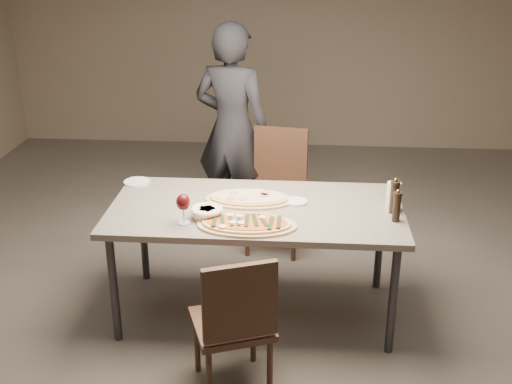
# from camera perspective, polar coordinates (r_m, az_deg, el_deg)

# --- Properties ---
(room) EXTENTS (7.00, 7.00, 7.00)m
(room) POSITION_cam_1_polar(r_m,az_deg,el_deg) (3.72, 0.00, 7.84)
(room) COLOR #554F49
(room) RESTS_ON ground
(dining_table) EXTENTS (1.80, 0.90, 0.75)m
(dining_table) POSITION_cam_1_polar(r_m,az_deg,el_deg) (3.96, 0.00, -2.10)
(dining_table) COLOR slate
(dining_table) RESTS_ON ground
(zucchini_pizza) EXTENTS (0.58, 0.32, 0.05)m
(zucchini_pizza) POSITION_cam_1_polar(r_m,az_deg,el_deg) (3.68, -0.85, -2.85)
(zucchini_pizza) COLOR tan
(zucchini_pizza) RESTS_ON dining_table
(ham_pizza) EXTENTS (0.55, 0.31, 0.04)m
(ham_pizza) POSITION_cam_1_polar(r_m,az_deg,el_deg) (4.02, -0.63, -0.58)
(ham_pizza) COLOR tan
(ham_pizza) RESTS_ON dining_table
(bread_basket) EXTENTS (0.19, 0.19, 0.07)m
(bread_basket) POSITION_cam_1_polar(r_m,az_deg,el_deg) (3.79, -4.38, -1.76)
(bread_basket) COLOR beige
(bread_basket) RESTS_ON dining_table
(oil_dish) EXTENTS (0.14, 0.14, 0.02)m
(oil_dish) POSITION_cam_1_polar(r_m,az_deg,el_deg) (4.00, 3.59, -0.87)
(oil_dish) COLOR white
(oil_dish) RESTS_ON dining_table
(pepper_mill_left) EXTENTS (0.06, 0.06, 0.22)m
(pepper_mill_left) POSITION_cam_1_polar(r_m,az_deg,el_deg) (3.91, 12.20, -0.39)
(pepper_mill_left) COLOR black
(pepper_mill_left) RESTS_ON dining_table
(pepper_mill_right) EXTENTS (0.05, 0.05, 0.20)m
(pepper_mill_right) POSITION_cam_1_polar(r_m,az_deg,el_deg) (3.81, 12.40, -1.25)
(pepper_mill_right) COLOR black
(pepper_mill_right) RESTS_ON dining_table
(carafe) EXTENTS (0.08, 0.08, 0.18)m
(carafe) POSITION_cam_1_polar(r_m,az_deg,el_deg) (3.96, 12.10, -0.38)
(carafe) COLOR silver
(carafe) RESTS_ON dining_table
(wine_glass) EXTENTS (0.08, 0.08, 0.18)m
(wine_glass) POSITION_cam_1_polar(r_m,az_deg,el_deg) (3.70, -6.49, -0.99)
(wine_glass) COLOR silver
(wine_glass) RESTS_ON dining_table
(side_plate) EXTENTS (0.17, 0.17, 0.01)m
(side_plate) POSITION_cam_1_polar(r_m,az_deg,el_deg) (4.38, -10.54, 0.89)
(side_plate) COLOR white
(side_plate) RESTS_ON dining_table
(chair_near) EXTENTS (0.51, 0.51, 0.84)m
(chair_near) POSITION_cam_1_polar(r_m,az_deg,el_deg) (3.37, -1.85, -11.21)
(chair_near) COLOR #3F271A
(chair_near) RESTS_ON ground
(chair_far) EXTENTS (0.50, 0.50, 0.92)m
(chair_far) POSITION_cam_1_polar(r_m,az_deg,el_deg) (4.94, 1.94, 0.86)
(chair_far) COLOR #3F271A
(chair_far) RESTS_ON ground
(diner) EXTENTS (0.72, 0.58, 1.70)m
(diner) POSITION_cam_1_polar(r_m,az_deg,el_deg) (5.10, -2.13, 5.52)
(diner) COLOR black
(diner) RESTS_ON ground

